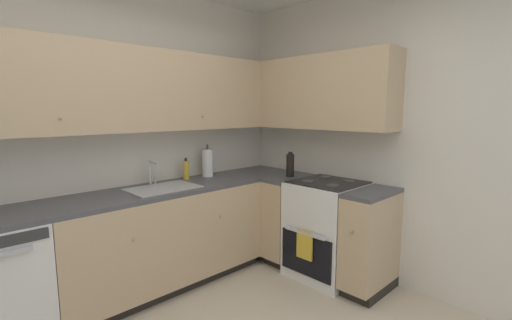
# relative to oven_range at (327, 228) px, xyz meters

# --- Properties ---
(wall_back) EXTENTS (3.99, 0.05, 2.69)m
(wall_back) POSITION_rel_oven_range_xyz_m (-1.66, 1.22, 0.88)
(wall_back) COLOR silver
(wall_back) RESTS_ON ground_plane
(wall_right) EXTENTS (0.05, 3.65, 2.69)m
(wall_right) POSITION_rel_oven_range_xyz_m (0.31, -0.58, 0.88)
(wall_right) COLOR silver
(wall_right) RESTS_ON ground_plane
(lower_cabinets_back) EXTENTS (1.86, 0.62, 0.87)m
(lower_cabinets_back) POSITION_rel_oven_range_xyz_m (-1.25, 0.90, -0.02)
(lower_cabinets_back) COLOR tan
(lower_cabinets_back) RESTS_ON ground_plane
(countertop_back) EXTENTS (3.06, 0.60, 0.03)m
(countertop_back) POSITION_rel_oven_range_xyz_m (-1.25, 0.89, 0.43)
(countertop_back) COLOR #4C4C51
(countertop_back) RESTS_ON lower_cabinets_back
(lower_cabinets_right) EXTENTS (0.62, 1.19, 0.87)m
(lower_cabinets_right) POSITION_rel_oven_range_xyz_m (-0.02, -0.01, -0.02)
(lower_cabinets_right) COLOR tan
(lower_cabinets_right) RESTS_ON ground_plane
(countertop_right) EXTENTS (0.60, 1.19, 0.03)m
(countertop_right) POSITION_rel_oven_range_xyz_m (-0.02, -0.01, 0.43)
(countertop_right) COLOR #4C4C51
(countertop_right) RESTS_ON lower_cabinets_right
(oven_range) EXTENTS (0.68, 0.62, 1.06)m
(oven_range) POSITION_rel_oven_range_xyz_m (0.00, 0.00, 0.00)
(oven_range) COLOR white
(oven_range) RESTS_ON ground_plane
(upper_cabinets_back) EXTENTS (2.74, 0.34, 0.70)m
(upper_cabinets_back) POSITION_rel_oven_range_xyz_m (-1.41, 1.03, 1.29)
(upper_cabinets_back) COLOR tan
(upper_cabinets_right) EXTENTS (0.32, 1.74, 0.70)m
(upper_cabinets_right) POSITION_rel_oven_range_xyz_m (0.12, 0.32, 1.29)
(upper_cabinets_right) COLOR tan
(sink) EXTENTS (0.58, 0.40, 0.10)m
(sink) POSITION_rel_oven_range_xyz_m (-1.24, 0.86, 0.41)
(sink) COLOR #B7B7BC
(sink) RESTS_ON countertop_back
(faucet) EXTENTS (0.07, 0.16, 0.22)m
(faucet) POSITION_rel_oven_range_xyz_m (-1.24, 1.07, 0.58)
(faucet) COLOR silver
(faucet) RESTS_ON countertop_back
(soap_bottle) EXTENTS (0.06, 0.06, 0.21)m
(soap_bottle) POSITION_rel_oven_range_xyz_m (-0.87, 1.07, 0.54)
(soap_bottle) COLOR gold
(soap_bottle) RESTS_ON countertop_back
(paper_towel_roll) EXTENTS (0.11, 0.11, 0.34)m
(paper_towel_roll) POSITION_rel_oven_range_xyz_m (-0.62, 1.05, 0.59)
(paper_towel_roll) COLOR white
(paper_towel_roll) RESTS_ON countertop_back
(oil_bottle) EXTENTS (0.08, 0.08, 0.25)m
(oil_bottle) POSITION_rel_oven_range_xyz_m (-0.02, 0.46, 0.57)
(oil_bottle) COLOR black
(oil_bottle) RESTS_ON countertop_right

